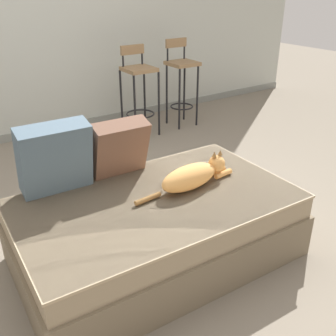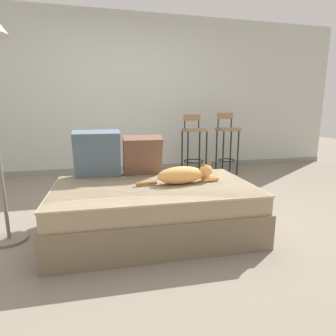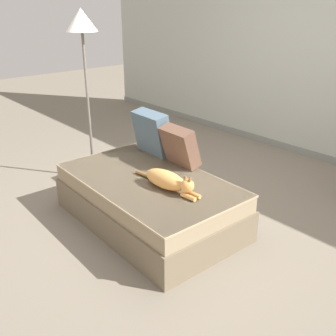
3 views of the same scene
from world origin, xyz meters
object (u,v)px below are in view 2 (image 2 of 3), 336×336
object	(u,v)px
couch	(154,209)
bar_stool_near_window	(194,140)
throw_pillow_corner	(97,154)
cat	(184,175)
bar_stool_by_doorway	(227,138)
throw_pillow_middle	(142,155)

from	to	relation	value
couch	bar_stool_near_window	distance (m)	2.30
couch	throw_pillow_corner	size ratio (longest dim) A/B	3.89
throw_pillow_corner	cat	distance (m)	0.85
couch	bar_stool_by_doorway	distance (m)	2.62
couch	throw_pillow_corner	distance (m)	0.76
cat	bar_stool_by_doorway	world-z (taller)	bar_stool_by_doorway
throw_pillow_corner	bar_stool_near_window	world-z (taller)	bar_stool_near_window
couch	throw_pillow_corner	world-z (taller)	throw_pillow_corner
bar_stool_near_window	bar_stool_by_doorway	bearing A→B (deg)	0.12
couch	throw_pillow_middle	bearing A→B (deg)	94.06
throw_pillow_corner	bar_stool_by_doorway	distance (m)	2.63
couch	bar_stool_near_window	xyz separation A→B (m)	(1.06, 2.01, 0.36)
throw_pillow_corner	bar_stool_by_doorway	xyz separation A→B (m)	(2.09, 1.59, -0.06)
couch	bar_stool_near_window	size ratio (longest dim) A/B	1.76
throw_pillow_corner	throw_pillow_middle	distance (m)	0.42
couch	cat	world-z (taller)	cat
couch	cat	bearing A→B (deg)	-0.75
throw_pillow_middle	cat	size ratio (longest dim) A/B	0.52
cat	bar_stool_by_doorway	distance (m)	2.44
couch	bar_stool_by_doorway	size ratio (longest dim) A/B	1.72
bar_stool_near_window	throw_pillow_corner	bearing A→B (deg)	-133.52
cat	throw_pillow_corner	bearing A→B (deg)	149.55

